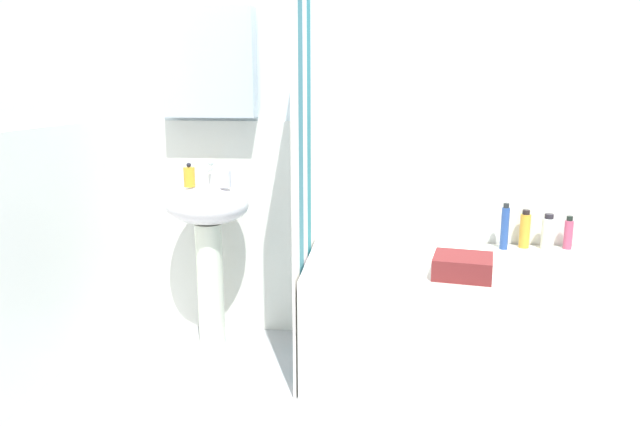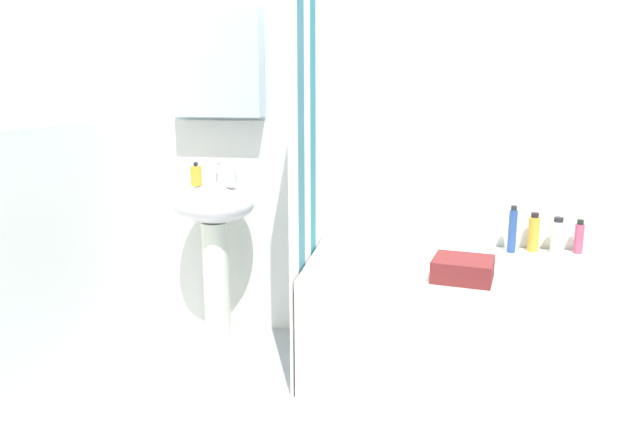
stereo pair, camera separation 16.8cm
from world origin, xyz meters
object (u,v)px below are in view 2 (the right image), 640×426
at_px(toothbrush_cup, 231,178).
at_px(body_wash_bottle, 579,238).
at_px(sink, 214,228).
at_px(shampoo_bottle, 557,236).
at_px(conditioner_bottle, 512,230).
at_px(towel_folded, 463,269).
at_px(lotion_bottle, 534,233).
at_px(bathtub, 455,320).
at_px(soap_dispenser, 196,175).

distance_m(toothbrush_cup, body_wash_bottle, 1.80).
bearing_deg(body_wash_bottle, sink, -175.84).
height_order(shampoo_bottle, conditioner_bottle, conditioner_bottle).
height_order(body_wash_bottle, towel_folded, body_wash_bottle).
bearing_deg(towel_folded, lotion_bottle, 53.70).
bearing_deg(lotion_bottle, bathtub, -140.91).
xyz_separation_m(body_wash_bottle, shampoo_bottle, (-0.11, -0.02, 0.01)).
relative_size(bathtub, lotion_bottle, 7.08).
relative_size(sink, conditioner_bottle, 3.59).
relative_size(soap_dispenser, toothbrush_cup, 1.43).
xyz_separation_m(toothbrush_cup, body_wash_bottle, (1.77, 0.15, -0.28)).
bearing_deg(sink, soap_dispenser, -170.07).
bearing_deg(bathtub, sink, 171.90).
bearing_deg(sink, shampoo_bottle, 3.87).
relative_size(sink, shampoo_bottle, 4.68).
distance_m(body_wash_bottle, lotion_bottle, 0.22).
relative_size(soap_dispenser, conditioner_bottle, 0.52).
height_order(bathtub, towel_folded, towel_folded).
xyz_separation_m(soap_dispenser, shampoo_bottle, (1.86, 0.13, -0.28)).
bearing_deg(soap_dispenser, conditioner_bottle, 3.96).
relative_size(shampoo_bottle, conditioner_bottle, 0.77).
distance_m(toothbrush_cup, shampoo_bottle, 1.69).
bearing_deg(toothbrush_cup, shampoo_bottle, 4.51).
bearing_deg(lotion_bottle, conditioner_bottle, -159.85).
height_order(lotion_bottle, towel_folded, lotion_bottle).
height_order(sink, lotion_bottle, sink).
height_order(body_wash_bottle, lotion_bottle, lotion_bottle).
bearing_deg(soap_dispenser, toothbrush_cup, 0.86).
relative_size(toothbrush_cup, conditioner_bottle, 0.36).
bearing_deg(soap_dispenser, sink, 9.93).
height_order(soap_dispenser, towel_folded, soap_dispenser).
distance_m(bathtub, towel_folded, 0.38).
distance_m(lotion_bottle, conditioner_bottle, 0.12).
bearing_deg(lotion_bottle, sink, -175.21).
xyz_separation_m(soap_dispenser, bathtub, (1.35, -0.17, -0.65)).
height_order(toothbrush_cup, shampoo_bottle, toothbrush_cup).
height_order(bathtub, conditioner_bottle, conditioner_bottle).
relative_size(sink, bathtub, 0.61).
distance_m(sink, body_wash_bottle, 1.89).
height_order(soap_dispenser, body_wash_bottle, soap_dispenser).
distance_m(soap_dispenser, shampoo_bottle, 1.88).
relative_size(body_wash_bottle, lotion_bottle, 0.86).
distance_m(body_wash_bottle, conditioner_bottle, 0.34).
bearing_deg(conditioner_bottle, body_wash_bottle, 6.61).
xyz_separation_m(soap_dispenser, body_wash_bottle, (1.96, 0.15, -0.29)).
xyz_separation_m(toothbrush_cup, conditioner_bottle, (1.44, 0.11, -0.25)).
bearing_deg(lotion_bottle, body_wash_bottle, -0.66).
xyz_separation_m(body_wash_bottle, conditioner_bottle, (-0.33, -0.04, 0.03)).
bearing_deg(bathtub, towel_folded, -87.91).
distance_m(shampoo_bottle, conditioner_bottle, 0.23).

